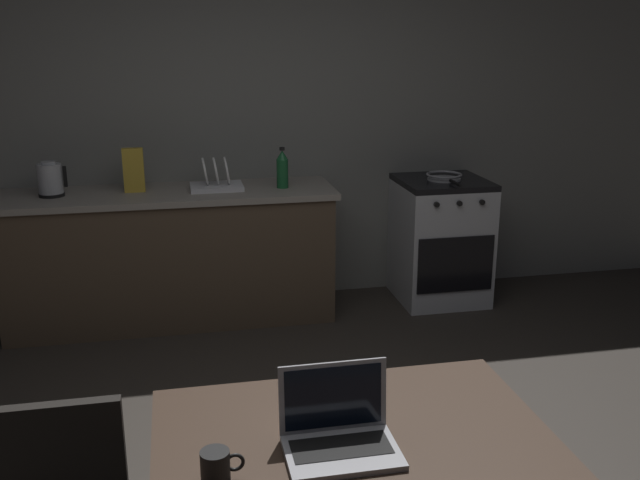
{
  "coord_description": "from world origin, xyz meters",
  "views": [
    {
      "loc": [
        -0.59,
        -2.5,
        1.89
      ],
      "look_at": [
        0.13,
        0.96,
        0.85
      ],
      "focal_mm": 40.12,
      "sensor_mm": 36.0,
      "label": 1
    }
  ],
  "objects_px": {
    "stove_oven": "(440,240)",
    "electric_kettle": "(50,180)",
    "dining_table": "(358,467)",
    "cereal_box": "(134,170)",
    "coffee_mug": "(216,466)",
    "dish_rack": "(216,182)",
    "bottle": "(282,169)",
    "laptop": "(339,434)",
    "frying_pan": "(445,177)"
  },
  "relations": [
    {
      "from": "stove_oven",
      "to": "electric_kettle",
      "type": "xyz_separation_m",
      "value": [
        -2.6,
        0.0,
        0.55
      ]
    },
    {
      "from": "dining_table",
      "to": "cereal_box",
      "type": "distance_m",
      "value": 3.02
    },
    {
      "from": "coffee_mug",
      "to": "dish_rack",
      "type": "relative_size",
      "value": 0.35
    },
    {
      "from": "cereal_box",
      "to": "dish_rack",
      "type": "bearing_deg",
      "value": -2.2
    },
    {
      "from": "coffee_mug",
      "to": "cereal_box",
      "type": "bearing_deg",
      "value": 96.06
    },
    {
      "from": "electric_kettle",
      "to": "cereal_box",
      "type": "distance_m",
      "value": 0.51
    },
    {
      "from": "bottle",
      "to": "coffee_mug",
      "type": "bearing_deg",
      "value": -102.22
    },
    {
      "from": "electric_kettle",
      "to": "cereal_box",
      "type": "height_order",
      "value": "cereal_box"
    },
    {
      "from": "electric_kettle",
      "to": "coffee_mug",
      "type": "bearing_deg",
      "value": -74.51
    },
    {
      "from": "stove_oven",
      "to": "bottle",
      "type": "bearing_deg",
      "value": -177.62
    },
    {
      "from": "bottle",
      "to": "coffee_mug",
      "type": "relative_size",
      "value": 2.28
    },
    {
      "from": "dining_table",
      "to": "cereal_box",
      "type": "xyz_separation_m",
      "value": [
        -0.73,
        2.91,
        0.36
      ]
    },
    {
      "from": "dish_rack",
      "to": "dining_table",
      "type": "bearing_deg",
      "value": -85.89
    },
    {
      "from": "bottle",
      "to": "coffee_mug",
      "type": "height_order",
      "value": "bottle"
    },
    {
      "from": "electric_kettle",
      "to": "stove_oven",
      "type": "bearing_deg",
      "value": -0.05
    },
    {
      "from": "dining_table",
      "to": "bottle",
      "type": "relative_size",
      "value": 4.34
    },
    {
      "from": "dining_table",
      "to": "stove_oven",
      "type": "bearing_deg",
      "value": 64.69
    },
    {
      "from": "laptop",
      "to": "cereal_box",
      "type": "distance_m",
      "value": 3.0
    },
    {
      "from": "stove_oven",
      "to": "electric_kettle",
      "type": "height_order",
      "value": "electric_kettle"
    },
    {
      "from": "bottle",
      "to": "coffee_mug",
      "type": "xyz_separation_m",
      "value": [
        -0.63,
        -2.92,
        -0.23
      ]
    },
    {
      "from": "electric_kettle",
      "to": "frying_pan",
      "type": "height_order",
      "value": "electric_kettle"
    },
    {
      "from": "stove_oven",
      "to": "laptop",
      "type": "distance_m",
      "value": 3.24
    },
    {
      "from": "electric_kettle",
      "to": "cereal_box",
      "type": "relative_size",
      "value": 0.78
    },
    {
      "from": "electric_kettle",
      "to": "laptop",
      "type": "bearing_deg",
      "value": -67.87
    },
    {
      "from": "stove_oven",
      "to": "frying_pan",
      "type": "relative_size",
      "value": 2.1
    },
    {
      "from": "dish_rack",
      "to": "coffee_mug",
      "type": "bearing_deg",
      "value": -93.9
    },
    {
      "from": "electric_kettle",
      "to": "dish_rack",
      "type": "bearing_deg",
      "value": 0.0
    },
    {
      "from": "frying_pan",
      "to": "dish_rack",
      "type": "relative_size",
      "value": 1.24
    },
    {
      "from": "laptop",
      "to": "dish_rack",
      "type": "relative_size",
      "value": 0.94
    },
    {
      "from": "dining_table",
      "to": "cereal_box",
      "type": "height_order",
      "value": "cereal_box"
    },
    {
      "from": "stove_oven",
      "to": "bottle",
      "type": "distance_m",
      "value": 1.28
    },
    {
      "from": "coffee_mug",
      "to": "dish_rack",
      "type": "height_order",
      "value": "dish_rack"
    },
    {
      "from": "frying_pan",
      "to": "cereal_box",
      "type": "xyz_separation_m",
      "value": [
        -2.09,
        0.05,
        0.12
      ]
    },
    {
      "from": "laptop",
      "to": "dish_rack",
      "type": "bearing_deg",
      "value": 89.58
    },
    {
      "from": "bottle",
      "to": "laptop",
      "type": "bearing_deg",
      "value": -95.65
    },
    {
      "from": "stove_oven",
      "to": "coffee_mug",
      "type": "relative_size",
      "value": 7.49
    },
    {
      "from": "dish_rack",
      "to": "bottle",
      "type": "bearing_deg",
      "value": -6.63
    },
    {
      "from": "dining_table",
      "to": "electric_kettle",
      "type": "bearing_deg",
      "value": 113.12
    },
    {
      "from": "laptop",
      "to": "electric_kettle",
      "type": "relative_size",
      "value": 1.45
    },
    {
      "from": "bottle",
      "to": "frying_pan",
      "type": "height_order",
      "value": "bottle"
    },
    {
      "from": "cereal_box",
      "to": "dining_table",
      "type": "bearing_deg",
      "value": -75.96
    },
    {
      "from": "laptop",
      "to": "coffee_mug",
      "type": "xyz_separation_m",
      "value": [
        -0.35,
        -0.08,
        -0.0
      ]
    },
    {
      "from": "stove_oven",
      "to": "dish_rack",
      "type": "distance_m",
      "value": 1.65
    },
    {
      "from": "laptop",
      "to": "dining_table",
      "type": "bearing_deg",
      "value": -2.1
    },
    {
      "from": "stove_oven",
      "to": "cereal_box",
      "type": "xyz_separation_m",
      "value": [
        -2.09,
        0.02,
        0.58
      ]
    },
    {
      "from": "electric_kettle",
      "to": "cereal_box",
      "type": "xyz_separation_m",
      "value": [
        0.51,
        0.02,
        0.04
      ]
    },
    {
      "from": "laptop",
      "to": "bottle",
      "type": "xyz_separation_m",
      "value": [
        0.28,
        2.84,
        0.22
      ]
    },
    {
      "from": "bottle",
      "to": "stove_oven",
      "type": "bearing_deg",
      "value": 2.38
    },
    {
      "from": "laptop",
      "to": "bottle",
      "type": "bearing_deg",
      "value": 80.98
    },
    {
      "from": "dining_table",
      "to": "electric_kettle",
      "type": "distance_m",
      "value": 3.16
    }
  ]
}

